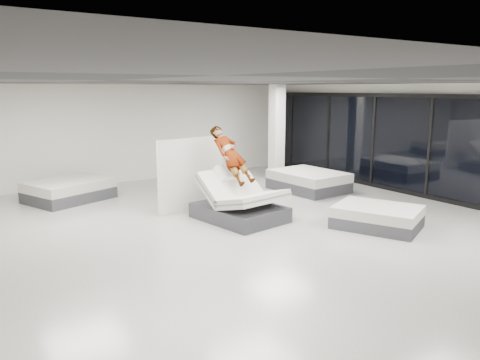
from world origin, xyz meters
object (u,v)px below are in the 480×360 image
(hero_bed, at_px, (240,204))
(person, at_px, (231,166))
(flat_bed_right_near, at_px, (377,217))
(flat_bed_right_far, at_px, (308,181))
(column, at_px, (277,133))
(flat_bed_left_far, at_px, (69,190))
(remote, at_px, (248,175))
(divider_panel, at_px, (192,174))

(hero_bed, xyz_separation_m, person, (-0.05, 0.32, 0.86))
(hero_bed, height_order, flat_bed_right_near, hero_bed)
(flat_bed_right_far, distance_m, column, 2.32)
(person, xyz_separation_m, flat_bed_left_far, (-2.83, 3.95, -0.97))
(remote, xyz_separation_m, flat_bed_right_far, (3.30, 1.56, -0.77))
(remote, distance_m, divider_panel, 1.67)
(person, distance_m, flat_bed_right_near, 3.54)
(hero_bed, bearing_deg, flat_bed_right_near, -44.75)
(person, bearing_deg, remote, -57.85)
(person, relative_size, remote, 11.83)
(remote, distance_m, flat_bed_left_far, 5.33)
(divider_panel, relative_size, flat_bed_right_near, 0.93)
(flat_bed_right_far, bearing_deg, column, 83.21)
(remote, relative_size, column, 0.04)
(hero_bed, xyz_separation_m, remote, (0.22, 0.01, 0.67))
(hero_bed, bearing_deg, column, 42.82)
(flat_bed_left_far, height_order, column, column)
(hero_bed, relative_size, flat_bed_right_far, 0.99)
(hero_bed, relative_size, remote, 15.82)
(column, bearing_deg, divider_panel, -155.10)
(flat_bed_right_near, bearing_deg, flat_bed_left_far, 128.28)
(divider_panel, xyz_separation_m, flat_bed_right_far, (3.99, 0.06, -0.63))
(column, bearing_deg, flat_bed_right_far, -96.79)
(flat_bed_right_far, bearing_deg, flat_bed_right_near, -109.05)
(person, height_order, flat_bed_left_far, person)
(hero_bed, height_order, column, column)
(hero_bed, distance_m, remote, 0.71)
(person, distance_m, divider_panel, 1.31)
(divider_panel, height_order, column, column)
(hero_bed, height_order, flat_bed_left_far, hero_bed)
(remote, height_order, flat_bed_right_far, remote)
(flat_bed_left_far, bearing_deg, flat_bed_right_near, -51.72)
(divider_panel, bearing_deg, flat_bed_right_near, -64.36)
(flat_bed_right_near, xyz_separation_m, flat_bed_left_far, (-5.10, 6.46, 0.04))
(remote, bearing_deg, flat_bed_right_far, 16.60)
(divider_panel, bearing_deg, column, 14.60)
(person, height_order, flat_bed_right_far, person)
(hero_bed, bearing_deg, flat_bed_left_far, 124.06)
(divider_panel, xyz_separation_m, flat_bed_right_near, (2.69, -3.71, -0.68))
(divider_panel, xyz_separation_m, flat_bed_left_far, (-2.41, 2.75, -0.64))
(hero_bed, xyz_separation_m, flat_bed_left_far, (-2.88, 4.26, -0.11))
(divider_panel, distance_m, column, 4.70)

